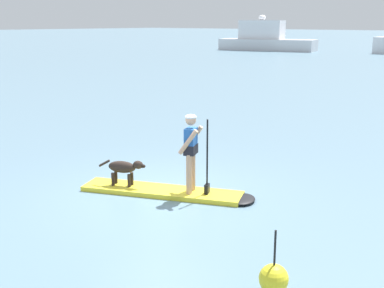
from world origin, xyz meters
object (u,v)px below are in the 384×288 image
Objects in this scene: paddleboard at (172,192)px; person_paddler at (192,147)px; marker_buoy at (274,278)px; dog at (124,168)px; moored_boat_outer at (265,39)px.

person_paddler is at bearing 24.20° from paddleboard.
marker_buoy is at bearing -28.25° from paddleboard.
person_paddler is 1.61× the size of dog.
marker_buoy is at bearing -57.50° from moored_boat_outer.
moored_boat_outer reaches higher than person_paddler.
paddleboard is at bearing -155.80° from person_paddler.
paddleboard is 3.61× the size of dog.
person_paddler reaches higher than marker_buoy.
paddleboard is 1.10m from person_paddler.
paddleboard is at bearing 151.75° from marker_buoy.
marker_buoy reaches higher than paddleboard.
person_paddler reaches higher than dog.
moored_boat_outer is at bearing 120.78° from person_paddler.
dog is (-0.99, -0.44, 0.44)m from paddleboard.
person_paddler is at bearing 24.20° from dog.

